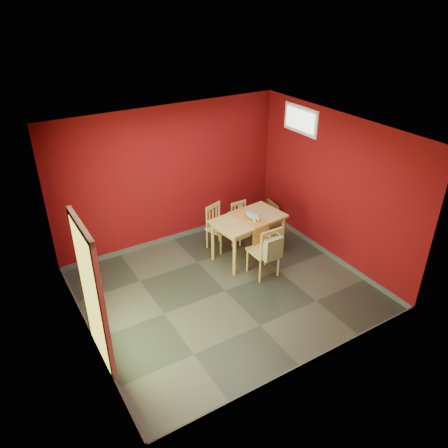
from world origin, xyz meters
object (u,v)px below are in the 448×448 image
dining_table (249,223)px  picture_frame (274,211)px  chair_near (265,251)px  chair_far_right (242,221)px  chair_far_left (218,227)px  tote_bag (274,249)px  cat (252,214)px

dining_table → picture_frame: size_ratio=2.99×
chair_near → chair_far_right: bearing=75.0°
chair_far_left → chair_far_right: (0.54, 0.00, -0.04)m
dining_table → chair_far_left: size_ratio=1.57×
dining_table → tote_bag: size_ratio=2.95×
dining_table → cat: size_ratio=3.69×
chair_far_left → picture_frame: (1.57, 0.29, -0.23)m
dining_table → picture_frame: 1.60m
chair_far_left → tote_bag: size_ratio=1.88×
cat → picture_frame: (1.23, 0.91, -0.68)m
chair_far_left → cat: bearing=-61.4°
chair_far_right → cat: 0.82m
dining_table → chair_near: bearing=-98.4°
chair_far_left → chair_near: bearing=-80.2°
chair_far_left → cat: size_ratio=2.35×
tote_bag → cat: size_ratio=1.25×
chair_far_left → tote_bag: tote_bag is taller
chair_far_left → dining_table: bearing=-61.5°
chair_far_left → chair_near: chair_near is taller
cat → dining_table: bearing=94.9°
cat → picture_frame: size_ratio=0.81×
dining_table → chair_near: 0.70m
chair_far_right → tote_bag: 1.51m
chair_far_left → chair_far_right: 0.54m
cat → chair_far_right: bearing=46.8°
chair_far_left → tote_bag: bearing=-81.7°
picture_frame → chair_near: bearing=-131.8°
dining_table → tote_bag: (-0.10, -0.88, -0.05)m
chair_near → cat: (0.12, 0.61, 0.41)m
chair_far_right → picture_frame: bearing=15.8°
tote_bag → chair_far_right: bearing=77.3°
chair_near → cat: size_ratio=2.60×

